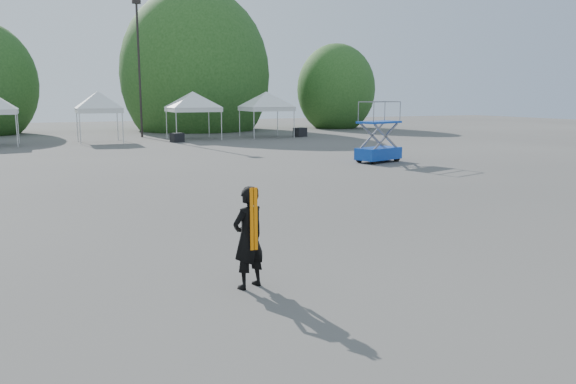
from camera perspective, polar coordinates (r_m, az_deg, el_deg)
name	(u,v)px	position (r m, az deg, el deg)	size (l,w,h in m)	color
ground	(257,245)	(11.59, -3.12, -5.39)	(120.00, 120.00, 0.00)	#474442
light_pole_east	(139,61)	(43.10, -14.91, 12.74)	(0.60, 0.25, 9.80)	black
tree_mid_e	(196,75)	(51.17, -9.37, 11.65)	(5.12, 5.12, 7.79)	#382314
tree_far_e	(336,89)	(54.10, 4.89, 10.35)	(3.84, 3.84, 5.84)	#382314
tent_e	(98,95)	(39.03, -18.75, 9.28)	(3.97, 3.97, 3.88)	silver
tent_f	(193,95)	(40.30, -9.66, 9.66)	(4.73, 4.73, 3.88)	silver
tent_g	(266,95)	(41.85, -2.23, 9.78)	(4.68, 4.68, 3.88)	silver
man	(248,237)	(8.87, -4.04, -4.62)	(0.70, 0.59, 1.64)	black
scissor_lift	(379,132)	(26.18, 9.22, 6.06)	(2.37, 1.68, 2.77)	#0B2596
crate_mid	(177,138)	(37.96, -11.20, 5.45)	(0.78, 0.60, 0.60)	black
crate_east	(300,132)	(42.22, 1.23, 6.09)	(0.87, 0.67, 0.67)	black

